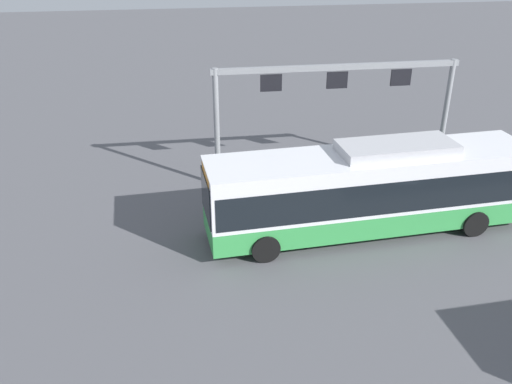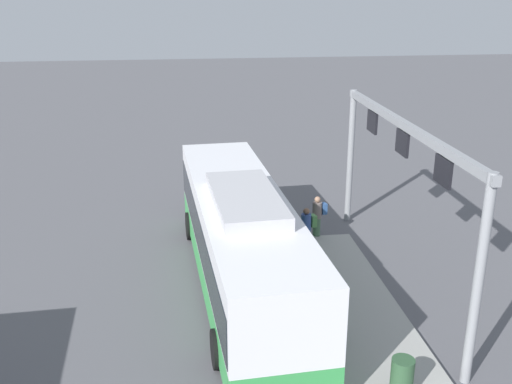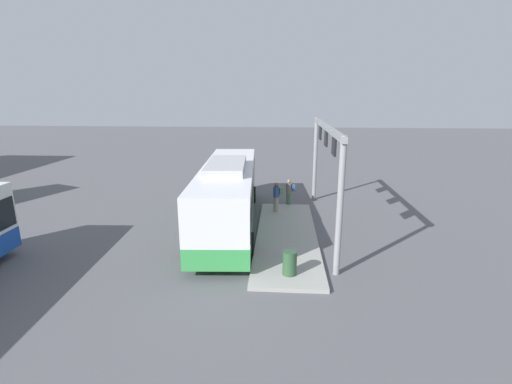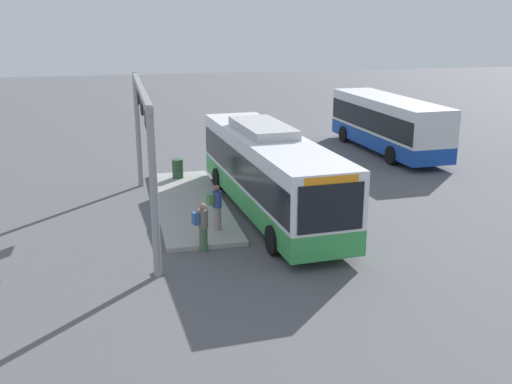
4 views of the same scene
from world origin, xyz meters
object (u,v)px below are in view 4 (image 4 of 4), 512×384
(person_waiting_near, at_px, (216,206))
(trash_bin, at_px, (178,169))
(bus_main, at_px, (269,169))
(bus_background_left, at_px, (388,121))
(person_boarding, at_px, (202,226))

(person_waiting_near, distance_m, trash_bin, 7.55)
(bus_main, bearing_deg, trash_bin, -154.98)
(bus_background_left, relative_size, person_waiting_near, 6.11)
(person_boarding, distance_m, person_waiting_near, 1.68)
(bus_background_left, bearing_deg, person_waiting_near, 130.51)
(person_boarding, height_order, trash_bin, person_boarding)
(person_waiting_near, bearing_deg, trash_bin, 79.49)
(bus_main, relative_size, person_waiting_near, 7.24)
(bus_main, distance_m, person_waiting_near, 3.20)
(person_waiting_near, height_order, trash_bin, person_waiting_near)
(bus_background_left, bearing_deg, trash_bin, 103.40)
(person_boarding, relative_size, person_waiting_near, 1.00)
(bus_background_left, xyz_separation_m, person_waiting_near, (11.08, -11.81, -0.73))
(person_boarding, xyz_separation_m, trash_bin, (-9.01, 0.14, -0.28))
(bus_background_left, height_order, person_waiting_near, bus_background_left)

